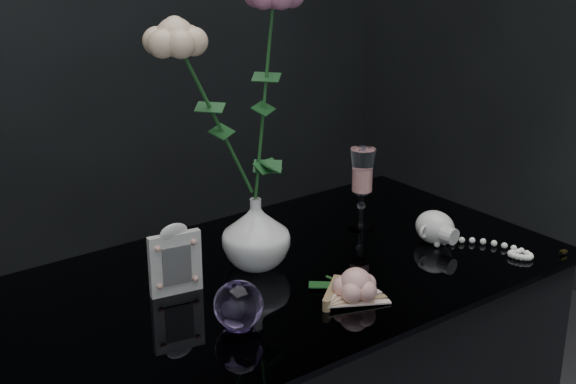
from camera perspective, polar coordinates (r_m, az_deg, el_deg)
vase at (r=1.46m, az=-2.29°, el=-2.92°), size 0.14×0.14×0.13m
wine_glass at (r=1.63m, az=5.28°, el=0.24°), size 0.07×0.07×0.17m
picture_frame at (r=1.37m, az=-8.04°, el=-4.72°), size 0.11×0.09×0.13m
paperweight at (r=1.26m, az=-3.54°, el=-8.03°), size 0.08×0.08×0.08m
paper_fan at (r=1.32m, az=2.75°, el=-7.98°), size 0.23×0.18×0.02m
loose_rose at (r=1.35m, az=4.84°, el=-6.56°), size 0.14×0.18×0.06m
pearl_jar at (r=1.60m, az=10.42°, el=-2.38°), size 0.25×0.26×0.07m
roses at (r=1.36m, az=-3.71°, el=7.29°), size 0.28×0.11×0.44m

